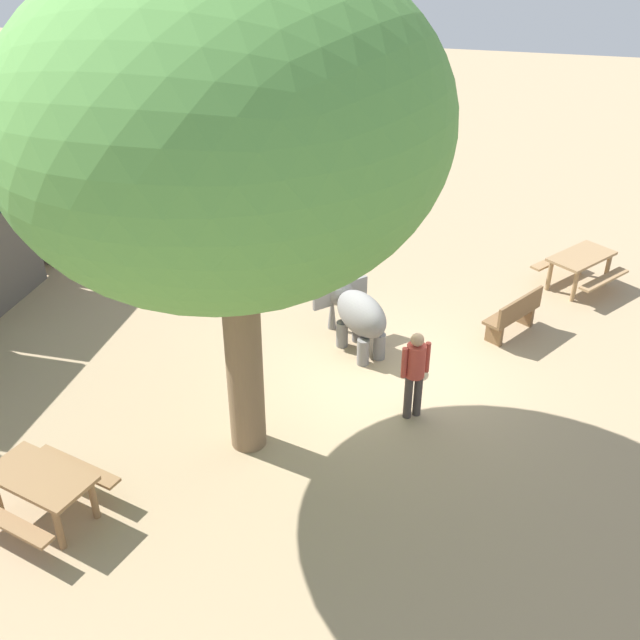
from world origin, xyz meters
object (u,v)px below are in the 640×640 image
object	(u,v)px
picnic_table_near	(42,485)
market_stall_red	(41,201)
person_handler	(415,369)
picnic_table_far	(580,263)
shade_tree_main	(229,123)
elephant	(356,312)
wooden_bench	(514,314)

from	to	relation	value
picnic_table_near	market_stall_red	distance (m)	9.46
person_handler	picnic_table_far	size ratio (longest dim) A/B	0.77
shade_tree_main	picnic_table_near	distance (m)	5.56
person_handler	shade_tree_main	world-z (taller)	shade_tree_main
elephant	picnic_table_far	size ratio (longest dim) A/B	0.80
person_handler	shade_tree_main	size ratio (longest dim) A/B	0.22
shade_tree_main	wooden_bench	bearing A→B (deg)	-43.07
elephant	wooden_bench	distance (m)	3.18
wooden_bench	market_stall_red	size ratio (longest dim) A/B	0.55
picnic_table_near	market_stall_red	bearing A→B (deg)	136.75
picnic_table_far	market_stall_red	world-z (taller)	market_stall_red
elephant	wooden_bench	world-z (taller)	elephant
picnic_table_near	picnic_table_far	distance (m)	11.71
picnic_table_near	wooden_bench	bearing A→B (deg)	61.84
elephant	person_handler	bearing A→B (deg)	171.46
elephant	picnic_table_far	world-z (taller)	elephant
elephant	market_stall_red	distance (m)	8.68
person_handler	market_stall_red	xyz separation A→B (m)	(4.61, 9.55, 0.19)
person_handler	shade_tree_main	bearing A→B (deg)	82.56
picnic_table_far	person_handler	bearing A→B (deg)	-170.87
shade_tree_main	wooden_bench	xyz separation A→B (m)	(4.32, -4.04, -4.69)
person_handler	elephant	bearing A→B (deg)	0.75
person_handler	market_stall_red	distance (m)	10.61
picnic_table_near	picnic_table_far	world-z (taller)	same
market_stall_red	wooden_bench	bearing A→B (deg)	-98.10
picnic_table_far	market_stall_red	size ratio (longest dim) A/B	0.83
person_handler	market_stall_red	size ratio (longest dim) A/B	0.64
wooden_bench	picnic_table_near	size ratio (longest dim) A/B	0.75
market_stall_red	elephant	bearing A→B (deg)	-108.64
elephant	person_handler	xyz separation A→B (m)	(-1.84, -1.34, 0.16)
shade_tree_main	picnic_table_far	xyz separation A→B (m)	(6.68, -5.39, -4.58)
wooden_bench	picnic_table_far	bearing A→B (deg)	3.47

